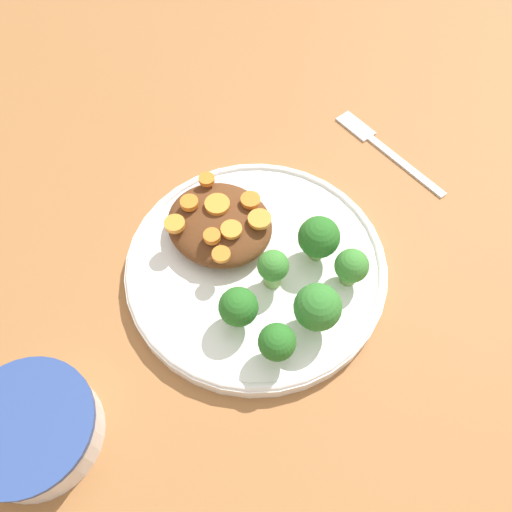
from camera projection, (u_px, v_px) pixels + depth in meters
ground_plane at (256, 271)px, 0.56m from camera, size 4.00×4.00×0.00m
plate at (256, 266)px, 0.55m from camera, size 0.29×0.29×0.02m
dip_bowl at (32, 429)px, 0.45m from camera, size 0.12×0.12×0.05m
stew_mound at (220, 224)px, 0.55m from camera, size 0.12×0.11×0.03m
broccoli_floret_0 at (319, 238)px, 0.52m from camera, size 0.04×0.04×0.06m
broccoli_floret_1 at (318, 308)px, 0.48m from camera, size 0.05×0.05×0.06m
broccoli_floret_2 at (273, 268)px, 0.51m from camera, size 0.03×0.03×0.05m
broccoli_floret_3 at (238, 307)px, 0.48m from camera, size 0.04×0.04×0.05m
broccoli_floret_4 at (277, 343)px, 0.46m from camera, size 0.04×0.04×0.05m
broccoli_floret_5 at (351, 267)px, 0.51m from camera, size 0.04×0.04×0.05m
carrot_slice_0 at (233, 227)px, 0.52m from camera, size 0.02×0.02×0.00m
carrot_slice_1 at (260, 219)px, 0.53m from camera, size 0.03×0.03×0.00m
carrot_slice_2 at (175, 224)px, 0.52m from camera, size 0.02×0.02×0.01m
carrot_slice_3 at (207, 179)px, 0.56m from camera, size 0.02×0.02×0.01m
carrot_slice_4 at (187, 205)px, 0.54m from camera, size 0.02×0.02×0.01m
carrot_slice_5 at (250, 200)px, 0.54m from camera, size 0.02×0.02×0.01m
carrot_slice_6 at (217, 204)px, 0.54m from camera, size 0.03×0.03×0.01m
carrot_slice_7 at (221, 254)px, 0.51m from camera, size 0.02×0.02×0.00m
carrot_slice_8 at (212, 236)px, 0.52m from camera, size 0.02×0.02×0.01m
fork at (380, 144)px, 0.65m from camera, size 0.18×0.06×0.01m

